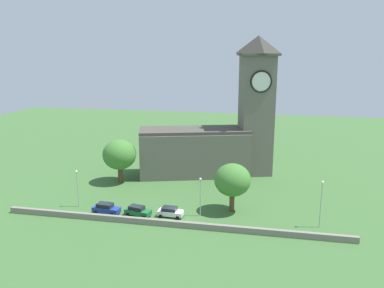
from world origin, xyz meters
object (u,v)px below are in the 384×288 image
(church, at_px, (218,134))
(tree_riverside_east, at_px, (232,180))
(car_blue, at_px, (106,208))
(tree_churchyard, at_px, (119,155))
(streetlamp_west_end, at_px, (77,182))
(car_green, at_px, (138,211))
(streetlamp_west_mid, at_px, (200,190))
(streetlamp_central, at_px, (321,197))
(car_white, at_px, (170,212))

(church, distance_m, tree_riverside_east, 22.04)
(car_blue, distance_m, tree_churchyard, 17.60)
(streetlamp_west_end, xyz_separation_m, tree_riverside_east, (27.32, 3.42, 1.14))
(car_green, bearing_deg, streetlamp_west_end, 171.66)
(car_green, xyz_separation_m, streetlamp_west_mid, (10.47, 2.07, 3.69))
(streetlamp_west_end, distance_m, tree_churchyard, 14.68)
(streetlamp_west_mid, bearing_deg, tree_churchyard, 144.75)
(streetlamp_west_mid, xyz_separation_m, streetlamp_central, (19.40, -0.61, 0.55))
(streetlamp_west_end, bearing_deg, tree_churchyard, 80.76)
(car_white, height_order, tree_riverside_east, tree_riverside_east)
(car_blue, xyz_separation_m, streetlamp_west_mid, (16.08, 2.34, 3.61))
(car_green, bearing_deg, tree_riverside_east, 18.36)
(streetlamp_west_mid, height_order, tree_riverside_east, tree_riverside_east)
(car_blue, relative_size, streetlamp_central, 0.63)
(church, relative_size, car_green, 6.52)
(car_green, xyz_separation_m, tree_riverside_east, (15.53, 5.15, 4.84))
(church, bearing_deg, car_white, -100.23)
(streetlamp_west_end, height_order, streetlamp_central, streetlamp_central)
(car_white, bearing_deg, car_blue, -174.53)
(church, distance_m, streetlamp_central, 31.94)
(church, xyz_separation_m, streetlamp_west_mid, (0.34, -24.15, -4.71))
(car_white, bearing_deg, tree_riverside_east, 23.53)
(tree_riverside_east, bearing_deg, car_white, -156.47)
(streetlamp_central, bearing_deg, streetlamp_west_mid, 178.20)
(streetlamp_central, bearing_deg, streetlamp_west_end, 179.64)
(church, distance_m, streetlamp_west_mid, 24.61)
(church, distance_m, car_white, 27.18)
(church, height_order, tree_churchyard, church)
(car_green, height_order, car_white, car_green)
(car_blue, height_order, streetlamp_west_mid, streetlamp_west_mid)
(tree_churchyard, bearing_deg, tree_riverside_east, -23.76)
(car_green, height_order, tree_churchyard, tree_churchyard)
(streetlamp_west_mid, distance_m, streetlamp_central, 19.42)
(car_green, relative_size, streetlamp_west_mid, 0.70)
(streetlamp_west_mid, xyz_separation_m, tree_churchyard, (-19.91, 14.07, 1.47))
(church, bearing_deg, tree_riverside_east, -75.64)
(streetlamp_west_end, height_order, tree_riverside_east, tree_riverside_east)
(streetlamp_west_mid, height_order, tree_churchyard, tree_churchyard)
(streetlamp_west_end, xyz_separation_m, tree_churchyard, (2.34, 14.42, 1.45))
(car_green, height_order, streetlamp_central, streetlamp_central)
(car_white, height_order, streetlamp_west_mid, streetlamp_west_mid)
(car_white, height_order, streetlamp_west_end, streetlamp_west_end)
(car_blue, xyz_separation_m, tree_riverside_east, (21.14, 5.42, 4.76))
(tree_churchyard, relative_size, tree_riverside_east, 1.07)
(streetlamp_west_mid, bearing_deg, church, 90.80)
(streetlamp_west_mid, relative_size, streetlamp_central, 0.88)
(car_white, relative_size, tree_churchyard, 0.48)
(car_blue, relative_size, streetlamp_west_mid, 0.72)
(car_blue, distance_m, streetlamp_west_mid, 16.65)
(car_green, relative_size, streetlamp_central, 0.61)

